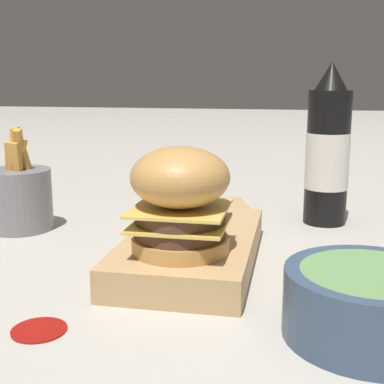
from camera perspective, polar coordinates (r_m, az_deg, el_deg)
The scene contains 8 objects.
ground_plane at distance 0.61m, azimuth 4.69°, elevation -8.13°, with size 6.00×6.00×0.00m, color #B7B2A8.
serving_board at distance 0.63m, azimuth 0.00°, elevation -6.04°, with size 0.27×0.14×0.03m.
burger at distance 0.55m, azimuth -1.27°, elevation -0.74°, with size 0.10×0.10×0.11m.
ketchup_bottle at distance 0.80m, azimuth 14.26°, elevation 4.06°, with size 0.06×0.06×0.23m.
fries_basket at distance 0.79m, azimuth -17.91°, elevation -0.54°, with size 0.09×0.09×0.15m.
side_bowl at distance 0.47m, azimuth 18.41°, elevation -11.14°, with size 0.14×0.14×0.06m.
ketchup_puddle at distance 0.49m, azimuth -16.00°, elevation -13.87°, with size 0.05×0.05×0.00m.
parchment_square at distance 0.89m, azimuth 1.77°, elevation -1.58°, with size 0.17×0.17×0.00m.
Camera 1 is at (-0.57, -0.06, 0.21)m, focal length 50.00 mm.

